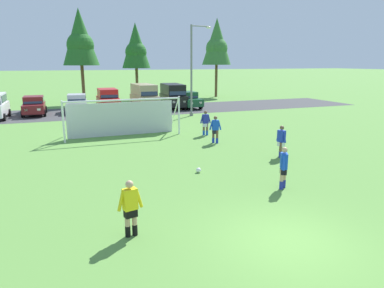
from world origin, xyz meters
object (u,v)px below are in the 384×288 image
player_striker_near (281,141)px  player_midfield_center (215,130)px  soccer_goal (122,116)px  referee (130,209)px  player_defender_far (205,123)px  player_winger_left (284,168)px  street_lamp (193,70)px  parked_car_slot_right (173,95)px  parked_car_slot_center_left (77,103)px  parked_car_slot_center_right (144,96)px  parked_car_slot_left (34,105)px  parked_car_slot_center (108,99)px  parked_car_slot_far_right (187,100)px  soccer_ball (199,170)px

player_striker_near → player_midfield_center: (-1.82, 4.09, 0.00)m
soccer_goal → referee: bearing=-98.8°
player_midfield_center → player_defender_far: 2.37m
soccer_goal → player_winger_left: size_ratio=4.54×
player_striker_near → soccer_goal: bearing=129.1°
player_striker_near → street_lamp: size_ratio=0.21×
player_winger_left → parked_car_slot_right: bearing=82.1°
referee → parked_car_slot_center_left: size_ratio=0.38×
parked_car_slot_center_right → street_lamp: (3.00, -6.48, 2.75)m
soccer_goal → referee: (-2.14, -13.80, -0.47)m
parked_car_slot_center_left → parked_car_slot_right: 9.69m
parked_car_slot_left → parked_car_slot_center_left: (3.80, 0.69, 0.00)m
player_midfield_center → parked_car_slot_center: size_ratio=0.35×
soccer_goal → parked_car_slot_center_left: size_ratio=1.73×
soccer_goal → player_defender_far: 5.48m
player_midfield_center → parked_car_slot_right: (2.63, 16.58, 0.52)m
soccer_goal → parked_car_slot_right: 14.54m
parked_car_slot_center → parked_car_slot_right: parked_car_slot_right is taller
player_winger_left → soccer_goal: bearing=108.6°
parked_car_slot_center → parked_car_slot_right: bearing=-4.4°
parked_car_slot_far_right → player_midfield_center: bearing=-104.2°
referee → parked_car_slot_center: (2.91, 26.81, 0.29)m
parked_car_slot_far_right → player_defender_far: bearing=-105.1°
soccer_ball → referee: referee is taller
soccer_ball → parked_car_slot_left: 22.71m
soccer_goal → parked_car_slot_center: bearing=86.6°
player_defender_far → parked_car_slot_center: parked_car_slot_center is taller
soccer_ball → parked_car_slot_center_right: parked_car_slot_center_right is taller
soccer_ball → parked_car_slot_center_left: bearing=100.2°
player_winger_left → street_lamp: 19.37m
player_striker_near → parked_car_slot_center_left: size_ratio=0.38×
player_midfield_center → street_lamp: bearing=76.0°
parked_car_slot_center → player_defender_far: bearing=-73.4°
parked_car_slot_center → player_winger_left: bearing=-82.5°
player_midfield_center → parked_car_slot_center_left: bearing=112.5°
soccer_ball → parked_car_slot_center_right: 22.49m
street_lamp → parked_car_slot_center_right: bearing=114.8°
soccer_goal → street_lamp: size_ratio=0.94×
parked_car_slot_far_right → player_striker_near: bearing=-96.3°
parked_car_slot_center → player_midfield_center: bearing=-76.7°
street_lamp → player_winger_left: bearing=-100.4°
parked_car_slot_center_left → parked_car_slot_center_right: 6.75m
soccer_goal → player_striker_near: soccer_goal is taller
parked_car_slot_center_right → parked_car_slot_far_right: bearing=-15.5°
parked_car_slot_center → parked_car_slot_far_right: parked_car_slot_center is taller
soccer_ball → player_winger_left: bearing=-52.2°
soccer_goal → player_midfield_center: bearing=-40.3°
referee → parked_car_slot_right: bearing=69.9°
player_striker_near → player_midfield_center: same height
player_striker_near → parked_car_slot_center: 21.99m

